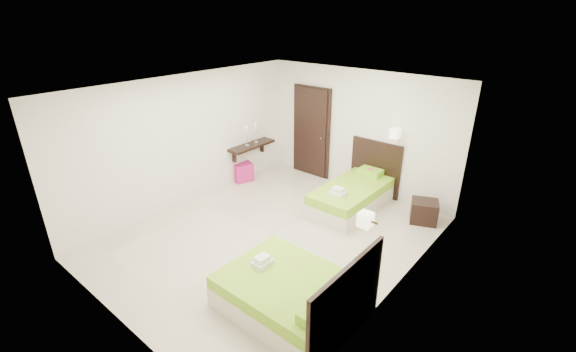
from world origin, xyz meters
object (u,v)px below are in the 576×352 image
Objects in this scene: bed_single at (354,194)px; nightstand at (424,211)px; bed_double at (294,294)px; ottoman at (242,171)px.

nightstand is (1.32, 0.35, -0.07)m from bed_single.
bed_single is 1.06× the size of bed_double.
nightstand is 1.12× the size of ottoman.
bed_double reaches higher than nightstand.
nightstand is (0.39, 3.39, -0.06)m from bed_double.
bed_double reaches higher than ottoman.
bed_double is (0.93, -3.04, -0.02)m from bed_single.
bed_double is 4.20× the size of ottoman.
bed_single is at bearing 10.40° from ottoman.
bed_double is at bearing -34.92° from ottoman.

